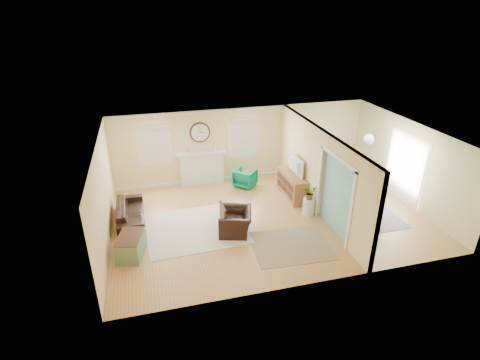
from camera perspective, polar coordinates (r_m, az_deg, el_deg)
The scene contains 29 objects.
floor at distance 11.22m, azimuth 4.37°, elevation -5.75°, with size 9.00×9.00×0.00m, color #AE7D44.
wall_back at distance 13.27m, azimuth 0.40°, elevation 5.56°, with size 9.00×0.02×2.60m, color #EBD189.
wall_front at distance 8.19m, azimuth 11.44°, elevation -8.27°, with size 9.00×0.02×2.60m, color #EBD189.
wall_left at distance 10.18m, azimuth -20.16°, elevation -2.42°, with size 0.02×6.00×2.60m, color #EBD189.
wall_right at distance 12.73m, azimuth 24.15°, elevation 2.41°, with size 0.02×6.00×2.60m, color #EBD189.
ceiling at distance 10.13m, azimuth 4.85°, elevation 6.97°, with size 9.00×6.00×0.02m, color white.
partition at distance 11.37m, azimuth 11.37°, elevation 1.93°, with size 0.17×6.00×2.60m.
fireplace at distance 13.13m, azimuth -5.82°, elevation 1.91°, with size 1.70×0.30×1.17m.
wall_clock at distance 12.77m, azimuth -6.12°, elevation 7.23°, with size 0.70×0.07×0.70m.
window_left at distance 12.70m, azimuth -13.02°, elevation 5.70°, with size 1.05×0.13×1.42m.
window_right at distance 13.12m, azimuth 0.67°, elevation 6.98°, with size 1.05×0.13×1.42m.
french_doors at distance 12.77m, azimuth 23.83°, elevation 1.57°, with size 0.06×1.70×2.20m.
pendant at distance 11.57m, azimuth 19.03°, elevation 5.91°, with size 0.30×0.30×0.55m.
rug_cream at distance 10.75m, azimuth -6.77°, elevation -7.31°, with size 2.73×2.37×0.01m, color beige.
rug_jute at distance 10.07m, azimuth 7.74°, elevation -9.85°, with size 2.01×1.65×0.01m, color #937D5F.
rug_grey at distance 12.09m, azimuth 16.87°, elevation -4.39°, with size 2.17×2.71×0.01m, color slate.
sofa at distance 11.35m, azimuth -16.34°, elevation -4.78°, with size 1.92×0.75×0.56m, color black.
eames_chair at distance 10.38m, azimuth -0.70°, elevation -6.33°, with size 1.00×0.88×0.65m, color black.
green_chair at distance 12.96m, azimuth 0.80°, elevation 0.36°, with size 0.67×0.69×0.63m, color #02653D.
trunk at distance 9.90m, azimuth -16.30°, elevation -9.57°, with size 0.80×1.07×0.55m.
credenza at distance 12.37m, azimuth 8.00°, elevation -0.72°, with size 0.54×1.58×0.80m.
tv at distance 12.09m, azimuth 8.11°, elevation 2.22°, with size 1.00×0.13×0.58m, color black.
garden_stool at distance 11.45m, azimuth 10.40°, elevation -3.96°, with size 0.35×0.35×0.51m, color white.
potted_plant at distance 11.23m, azimuth 10.58°, elevation -1.90°, with size 0.37×0.32×0.41m, color #337F33.
dining_table at distance 11.95m, azimuth 17.05°, elevation -3.15°, with size 1.72×0.96×0.60m, color #432519.
dining_chair_n at distance 12.61m, azimuth 14.90°, elevation -0.09°, with size 0.42×0.42×0.94m.
dining_chair_s at distance 11.06m, azimuth 19.50°, elevation -4.39°, with size 0.50×0.50×0.95m.
dining_chair_w at distance 11.46m, azimuth 14.50°, elevation -2.32°, with size 0.57×0.57×1.04m.
dining_chair_e at distance 12.18m, azimuth 19.44°, elevation -1.85°, with size 0.45×0.45×0.88m.
Camera 1 is at (-3.25, -9.07, 5.74)m, focal length 28.00 mm.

